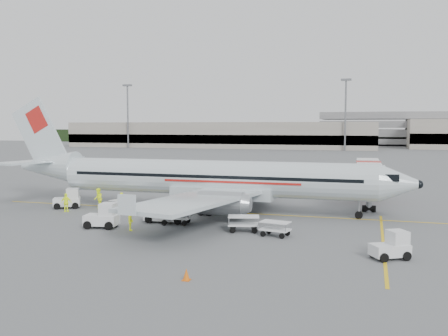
{
  "coord_description": "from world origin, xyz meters",
  "views": [
    {
      "loc": [
        13.13,
        -42.21,
        7.69
      ],
      "look_at": [
        0.0,
        2.0,
        3.8
      ],
      "focal_mm": 40.0,
      "sensor_mm": 36.0,
      "label": 1
    }
  ],
  "objects_px": {
    "belt_loader": "(166,207)",
    "tug_fore": "(390,245)",
    "jet_bridge": "(368,182)",
    "tug_mid": "(101,215)",
    "tug_aft": "(67,198)",
    "aircraft": "(213,154)"
  },
  "relations": [
    {
      "from": "jet_bridge",
      "to": "tug_mid",
      "type": "bearing_deg",
      "value": -137.19
    },
    {
      "from": "aircraft",
      "to": "tug_aft",
      "type": "xyz_separation_m",
      "value": [
        -13.75,
        -2.21,
        -4.25
      ]
    },
    {
      "from": "tug_aft",
      "to": "aircraft",
      "type": "bearing_deg",
      "value": -18.33
    },
    {
      "from": "jet_bridge",
      "to": "tug_aft",
      "type": "xyz_separation_m",
      "value": [
        -27.05,
        -11.68,
        -1.17
      ]
    },
    {
      "from": "aircraft",
      "to": "belt_loader",
      "type": "xyz_separation_m",
      "value": [
        -2.04,
        -6.01,
        -3.94
      ]
    },
    {
      "from": "aircraft",
      "to": "belt_loader",
      "type": "relative_size",
      "value": 8.24
    },
    {
      "from": "jet_bridge",
      "to": "tug_aft",
      "type": "distance_m",
      "value": 29.49
    },
    {
      "from": "aircraft",
      "to": "tug_aft",
      "type": "distance_m",
      "value": 14.56
    },
    {
      "from": "tug_aft",
      "to": "jet_bridge",
      "type": "bearing_deg",
      "value": -4.11
    },
    {
      "from": "aircraft",
      "to": "jet_bridge",
      "type": "bearing_deg",
      "value": 35.86
    },
    {
      "from": "aircraft",
      "to": "jet_bridge",
      "type": "xyz_separation_m",
      "value": [
        13.31,
        9.47,
        -3.09
      ]
    },
    {
      "from": "aircraft",
      "to": "tug_fore",
      "type": "relative_size",
      "value": 17.61
    },
    {
      "from": "belt_loader",
      "to": "tug_aft",
      "type": "relative_size",
      "value": 1.91
    },
    {
      "from": "tug_mid",
      "to": "tug_fore",
      "type": "bearing_deg",
      "value": -17.0
    },
    {
      "from": "tug_fore",
      "to": "tug_mid",
      "type": "xyz_separation_m",
      "value": [
        -20.63,
        3.15,
        0.13
      ]
    },
    {
      "from": "tug_fore",
      "to": "jet_bridge",
      "type": "bearing_deg",
      "value": 63.56
    },
    {
      "from": "tug_fore",
      "to": "tug_aft",
      "type": "height_order",
      "value": "tug_aft"
    },
    {
      "from": "belt_loader",
      "to": "tug_fore",
      "type": "bearing_deg",
      "value": -22.37
    },
    {
      "from": "aircraft",
      "to": "tug_mid",
      "type": "bearing_deg",
      "value": -121.81
    },
    {
      "from": "tug_mid",
      "to": "tug_aft",
      "type": "relative_size",
      "value": 1.03
    },
    {
      "from": "tug_fore",
      "to": "tug_aft",
      "type": "relative_size",
      "value": 0.89
    },
    {
      "from": "jet_bridge",
      "to": "tug_fore",
      "type": "bearing_deg",
      "value": -87.94
    }
  ]
}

